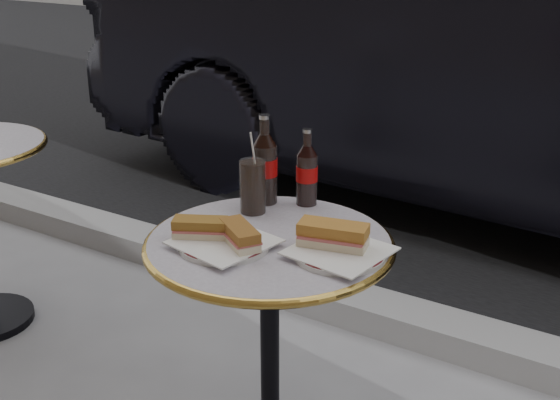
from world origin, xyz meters
The scene contains 11 objects.
curb centered at (0.00, 0.90, 0.05)m, with size 40.00×0.20×0.12m, color gray.
bistro_table centered at (0.00, 0.00, 0.37)m, with size 0.62×0.62×0.73m, color #BAB2C4, non-canonical shape.
plate_left centered at (-0.07, -0.10, 0.74)m, with size 0.22×0.22×0.01m, color silver.
plate_right centered at (0.19, 0.01, 0.74)m, with size 0.22×0.22×0.01m, color silver.
sandwich_left_a centered at (-0.13, -0.10, 0.77)m, with size 0.13×0.06×0.05m, color #8C5F23.
sandwich_left_b centered at (-0.03, -0.09, 0.77)m, with size 0.13×0.06×0.05m, color brown.
sandwich_right centered at (0.17, 0.02, 0.77)m, with size 0.16×0.08×0.06m, color #AE712C.
cola_bottle_left centered at (-0.15, 0.21, 0.86)m, with size 0.07×0.07×0.25m, color black, non-canonical shape.
cola_bottle_right centered at (-0.04, 0.26, 0.84)m, with size 0.06×0.06×0.22m, color black, non-canonical shape.
cola_glass centered at (-0.13, 0.13, 0.81)m, with size 0.07×0.07×0.15m, color black.
parked_car centered at (-0.01, 2.47, 0.81)m, with size 4.94×1.71×1.62m, color black.
Camera 1 is at (0.86, -1.32, 1.45)m, focal length 45.00 mm.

